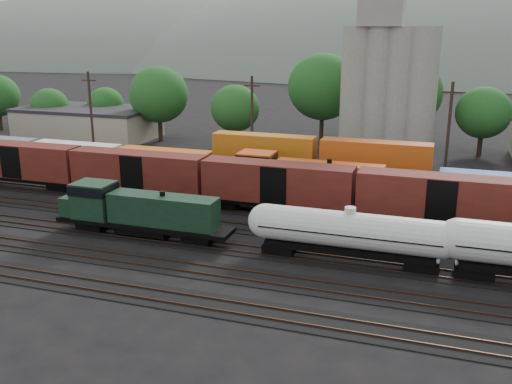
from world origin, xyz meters
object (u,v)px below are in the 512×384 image
(green_locomotive, at_px, (134,210))
(grain_silo, at_px, (387,76))
(orange_locomotive, at_px, (299,177))
(tank_car_a, at_px, (349,232))

(green_locomotive, relative_size, grain_silo, 0.56)
(green_locomotive, xyz_separation_m, orange_locomotive, (11.12, 15.00, 0.20))
(green_locomotive, bearing_deg, orange_locomotive, 53.46)
(tank_car_a, bearing_deg, orange_locomotive, 117.62)
(tank_car_a, bearing_deg, grain_silo, 92.65)
(green_locomotive, height_order, tank_car_a, tank_car_a)
(grain_silo, bearing_deg, green_locomotive, -112.60)
(green_locomotive, height_order, grain_silo, grain_silo)
(tank_car_a, height_order, grain_silo, grain_silo)
(tank_car_a, relative_size, orange_locomotive, 0.88)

